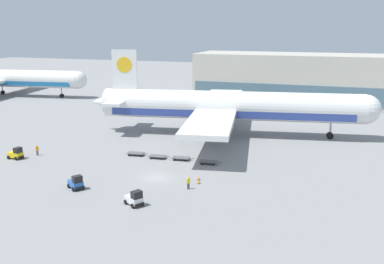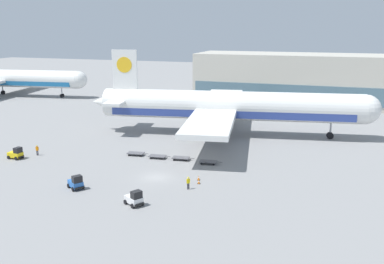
# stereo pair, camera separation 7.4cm
# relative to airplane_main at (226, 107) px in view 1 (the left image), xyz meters

# --- Properties ---
(ground_plane) EXTENTS (400.00, 400.00, 0.00)m
(ground_plane) POSITION_rel_airplane_main_xyz_m (-3.38, -28.07, -5.84)
(ground_plane) COLOR gray
(terminal_building) EXTENTS (90.00, 18.20, 14.00)m
(terminal_building) POSITION_rel_airplane_main_xyz_m (26.01, 43.80, 1.15)
(terminal_building) COLOR #BCB7A8
(terminal_building) RESTS_ON ground_plane
(airplane_main) EXTENTS (57.70, 48.66, 17.00)m
(airplane_main) POSITION_rel_airplane_main_xyz_m (0.00, 0.00, 0.00)
(airplane_main) COLOR white
(airplane_main) RESTS_ON ground_plane
(airplane_distant) EXTENTS (53.92, 45.37, 15.85)m
(airplane_distant) POSITION_rel_airplane_main_xyz_m (-79.10, 26.57, -0.39)
(airplane_distant) COLOR white
(airplane_distant) RESTS_ON ground_plane
(baggage_tug_foreground) EXTENTS (2.82, 2.54, 2.00)m
(baggage_tug_foreground) POSITION_rel_airplane_main_xyz_m (-1.90, -38.22, -4.96)
(baggage_tug_foreground) COLOR silver
(baggage_tug_foreground) RESTS_ON ground_plane
(baggage_tug_mid) EXTENTS (2.54, 1.78, 2.00)m
(baggage_tug_mid) POSITION_rel_airplane_main_xyz_m (-29.26, -27.18, -4.96)
(baggage_tug_mid) COLOR yellow
(baggage_tug_mid) RESTS_ON ground_plane
(baggage_tug_far) EXTENTS (2.81, 2.60, 2.00)m
(baggage_tug_far) POSITION_rel_airplane_main_xyz_m (-11.91, -35.78, -4.96)
(baggage_tug_far) COLOR #2D66B7
(baggage_tug_far) RESTS_ON ground_plane
(baggage_dolly_lead) EXTENTS (3.77, 1.82, 0.48)m
(baggage_dolly_lead) POSITION_rel_airplane_main_xyz_m (-11.09, -19.07, -5.45)
(baggage_dolly_lead) COLOR #56565B
(baggage_dolly_lead) RESTS_ON ground_plane
(baggage_dolly_second) EXTENTS (3.77, 1.82, 0.48)m
(baggage_dolly_second) POSITION_rel_airplane_main_xyz_m (-6.88, -19.43, -5.45)
(baggage_dolly_second) COLOR #56565B
(baggage_dolly_second) RESTS_ON ground_plane
(baggage_dolly_third) EXTENTS (3.77, 1.82, 0.48)m
(baggage_dolly_third) POSITION_rel_airplane_main_xyz_m (-2.83, -19.05, -5.45)
(baggage_dolly_third) COLOR #56565B
(baggage_dolly_third) RESTS_ON ground_plane
(baggage_dolly_trail) EXTENTS (3.77, 1.82, 0.48)m
(baggage_dolly_trail) POSITION_rel_airplane_main_xyz_m (2.05, -19.55, -5.45)
(baggage_dolly_trail) COLOR #56565B
(baggage_dolly_trail) RESTS_ON ground_plane
(ground_crew_near) EXTENTS (0.39, 0.47, 1.77)m
(ground_crew_near) POSITION_rel_airplane_main_xyz_m (2.63, -31.01, -4.79)
(ground_crew_near) COLOR black
(ground_crew_near) RESTS_ON ground_plane
(ground_crew_far) EXTENTS (0.56, 0.27, 1.81)m
(ground_crew_far) POSITION_rel_airplane_main_xyz_m (-27.14, -24.45, -4.77)
(ground_crew_far) COLOR black
(ground_crew_far) RESTS_ON ground_plane
(traffic_cone_near) EXTENTS (0.40, 0.40, 0.62)m
(traffic_cone_near) POSITION_rel_airplane_main_xyz_m (3.35, -28.55, -5.54)
(traffic_cone_near) COLOR black
(traffic_cone_near) RESTS_ON ground_plane
(traffic_cone_far) EXTENTS (0.40, 0.40, 0.66)m
(traffic_cone_far) POSITION_rel_airplane_main_xyz_m (2.88, -27.19, -5.52)
(traffic_cone_far) COLOR black
(traffic_cone_far) RESTS_ON ground_plane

